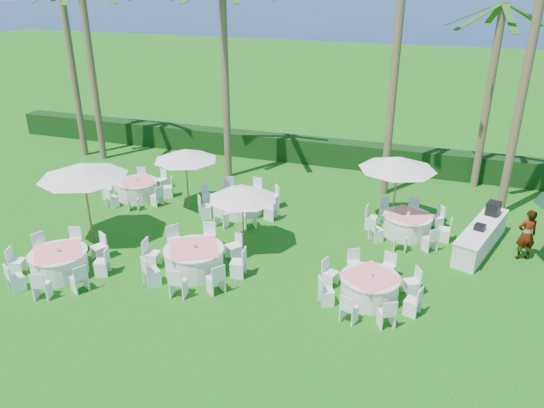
# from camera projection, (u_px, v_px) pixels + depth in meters

# --- Properties ---
(ground) EXTENTS (120.00, 120.00, 0.00)m
(ground) POSITION_uv_depth(u_px,v_px,m) (212.00, 285.00, 16.24)
(ground) COLOR #1A550E
(ground) RESTS_ON ground
(hedge) EXTENTS (34.00, 1.00, 1.20)m
(hedge) POSITION_uv_depth(u_px,v_px,m) (312.00, 150.00, 26.39)
(hedge) COLOR black
(hedge) RESTS_ON ground
(ocean) EXTENTS (260.00, 260.00, 0.00)m
(ocean) POSITION_uv_depth(u_px,v_px,m) (427.00, 18.00, 104.59)
(ocean) COLOR #071D46
(ocean) RESTS_ON ground
(banquet_table_a) EXTENTS (3.09, 3.09, 0.95)m
(banquet_table_a) POSITION_uv_depth(u_px,v_px,m) (59.00, 262.00, 16.70)
(banquet_table_a) COLOR silver
(banquet_table_a) RESTS_ON ground
(banquet_table_b) EXTENTS (3.36, 3.36, 1.00)m
(banquet_table_b) POSITION_uv_depth(u_px,v_px,m) (194.00, 259.00, 16.84)
(banquet_table_b) COLOR silver
(banquet_table_b) RESTS_ON ground
(banquet_table_c) EXTENTS (3.01, 3.01, 0.92)m
(banquet_table_c) POSITION_uv_depth(u_px,v_px,m) (370.00, 287.00, 15.42)
(banquet_table_c) COLOR silver
(banquet_table_c) RESTS_ON ground
(banquet_table_d) EXTENTS (2.88, 2.88, 0.90)m
(banquet_table_d) POSITION_uv_depth(u_px,v_px,m) (138.00, 189.00, 22.34)
(banquet_table_d) COLOR silver
(banquet_table_d) RESTS_ON ground
(banquet_table_e) EXTENTS (3.25, 3.25, 0.98)m
(banquet_table_e) POSITION_uv_depth(u_px,v_px,m) (239.00, 203.00, 20.94)
(banquet_table_e) COLOR silver
(banquet_table_e) RESTS_ON ground
(banquet_table_f) EXTENTS (3.05, 3.05, 0.93)m
(banquet_table_f) POSITION_uv_depth(u_px,v_px,m) (407.00, 224.00, 19.22)
(banquet_table_f) COLOR silver
(banquet_table_f) RESTS_ON ground
(umbrella_a) EXTENTS (3.01, 3.01, 2.94)m
(umbrella_a) POSITION_uv_depth(u_px,v_px,m) (83.00, 170.00, 17.81)
(umbrella_a) COLOR brown
(umbrella_a) RESTS_ON ground
(umbrella_b) EXTENTS (2.34, 2.34, 2.25)m
(umbrella_b) POSITION_uv_depth(u_px,v_px,m) (242.00, 193.00, 17.62)
(umbrella_b) COLOR brown
(umbrella_b) RESTS_ON ground
(umbrella_c) EXTENTS (2.49, 2.49, 2.52)m
(umbrella_c) POSITION_uv_depth(u_px,v_px,m) (185.00, 155.00, 20.51)
(umbrella_c) COLOR brown
(umbrella_c) RESTS_ON ground
(umbrella_d) EXTENTS (2.83, 2.83, 2.69)m
(umbrella_d) POSITION_uv_depth(u_px,v_px,m) (398.00, 163.00, 19.14)
(umbrella_d) COLOR brown
(umbrella_d) RESTS_ON ground
(buffet_table) EXTENTS (1.91, 3.86, 1.35)m
(buffet_table) POSITION_uv_depth(u_px,v_px,m) (481.00, 236.00, 18.23)
(buffet_table) COLOR silver
(buffet_table) RESTS_ON ground
(staff_person) EXTENTS (0.75, 0.62, 1.78)m
(staff_person) POSITION_uv_depth(u_px,v_px,m) (527.00, 235.00, 17.40)
(staff_person) COLOR gray
(staff_person) RESTS_ON ground
(palm_a) EXTENTS (4.39, 4.20, 11.79)m
(palm_a) POSITION_uv_depth(u_px,v_px,m) (66.00, 26.00, 25.09)
(palm_a) COLOR brown
(palm_a) RESTS_ON ground
(palm_b) EXTENTS (4.39, 4.19, 8.67)m
(palm_b) POSITION_uv_depth(u_px,v_px,m) (225.00, 73.00, 22.86)
(palm_b) COLOR brown
(palm_b) RESTS_ON ground
(palm_c) EXTENTS (4.37, 4.24, 11.69)m
(palm_c) POSITION_uv_depth(u_px,v_px,m) (397.00, 41.00, 20.35)
(palm_c) COLOR brown
(palm_c) RESTS_ON ground
(palm_d) EXTENTS (4.24, 4.37, 7.73)m
(palm_d) POSITION_uv_depth(u_px,v_px,m) (490.00, 90.00, 21.94)
(palm_d) COLOR brown
(palm_d) RESTS_ON ground
(palm_e) EXTENTS (4.13, 4.40, 9.29)m
(palm_e) POSITION_uv_depth(u_px,v_px,m) (524.00, 84.00, 18.89)
(palm_e) COLOR brown
(palm_e) RESTS_ON ground
(palm_f) EXTENTS (4.33, 4.31, 8.47)m
(palm_f) POSITION_uv_depth(u_px,v_px,m) (91.00, 65.00, 25.27)
(palm_f) COLOR brown
(palm_f) RESTS_ON ground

